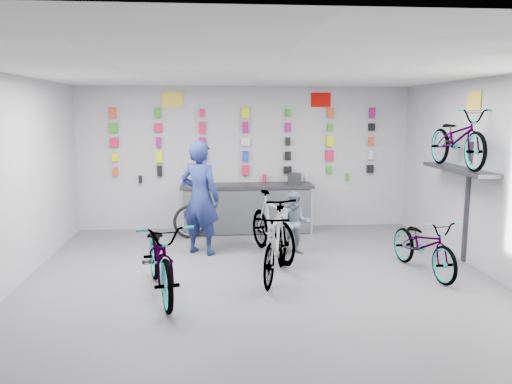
{
  "coord_description": "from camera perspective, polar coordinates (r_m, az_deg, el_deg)",
  "views": [
    {
      "loc": [
        -0.66,
        -6.54,
        2.49
      ],
      "look_at": [
        0.01,
        1.4,
        1.19
      ],
      "focal_mm": 35.0,
      "sensor_mm": 36.0,
      "label": 1
    }
  ],
  "objects": [
    {
      "name": "floor",
      "position": [
        7.03,
        0.91,
        -11.48
      ],
      "size": [
        8.0,
        8.0,
        0.0
      ],
      "primitive_type": "plane",
      "color": "#525257",
      "rests_on": "ground"
    },
    {
      "name": "ceiling",
      "position": [
        6.59,
        0.98,
        13.71
      ],
      "size": [
        8.0,
        8.0,
        0.0
      ],
      "primitive_type": "plane",
      "rotation": [
        3.14,
        0.0,
        0.0
      ],
      "color": "white",
      "rests_on": "wall_back"
    },
    {
      "name": "wall_back",
      "position": [
        10.61,
        -1.23,
        3.9
      ],
      "size": [
        7.0,
        0.0,
        7.0
      ],
      "primitive_type": "plane",
      "rotation": [
        1.57,
        0.0,
        0.0
      ],
      "color": "#AFAFB1",
      "rests_on": "floor"
    },
    {
      "name": "wall_front",
      "position": [
        2.8,
        9.35,
        -11.47
      ],
      "size": [
        7.0,
        0.0,
        7.0
      ],
      "primitive_type": "plane",
      "rotation": [
        -1.57,
        0.0,
        0.0
      ],
      "color": "#AFAFB1",
      "rests_on": "floor"
    },
    {
      "name": "counter",
      "position": [
        10.3,
        -1.05,
        -1.96
      ],
      "size": [
        2.7,
        0.66,
        1.0
      ],
      "color": "black",
      "rests_on": "floor"
    },
    {
      "name": "merch_wall",
      "position": [
        10.51,
        -1.68,
        5.47
      ],
      "size": [
        5.56,
        0.08,
        1.56
      ],
      "color": "#DC4720",
      "rests_on": "wall_back"
    },
    {
      "name": "wall_bracket",
      "position": [
        8.77,
        22.3,
        1.85
      ],
      "size": [
        0.39,
        1.9,
        2.0
      ],
      "color": "#333338",
      "rests_on": "wall_right"
    },
    {
      "name": "sign_left",
      "position": [
        10.56,
        -9.54,
        10.38
      ],
      "size": [
        0.42,
        0.02,
        0.3
      ],
      "primitive_type": "cube",
      "color": "yellow",
      "rests_on": "wall_back"
    },
    {
      "name": "sign_right",
      "position": [
        10.76,
        7.43,
        10.4
      ],
      "size": [
        0.42,
        0.02,
        0.3
      ],
      "primitive_type": "cube",
      "color": "#BD0B04",
      "rests_on": "wall_back"
    },
    {
      "name": "sign_side",
      "position": [
        8.78,
        23.67,
        9.54
      ],
      "size": [
        0.02,
        0.4,
        0.3
      ],
      "primitive_type": "cube",
      "color": "yellow",
      "rests_on": "wall_right"
    },
    {
      "name": "bike_left",
      "position": [
        6.95,
        -10.83,
        -7.25
      ],
      "size": [
        1.16,
        2.14,
        1.07
      ],
      "primitive_type": "imported",
      "rotation": [
        0.0,
        0.0,
        0.24
      ],
      "color": "gray",
      "rests_on": "floor"
    },
    {
      "name": "bike_center",
      "position": [
        7.47,
        2.31,
        -5.96
      ],
      "size": [
        1.0,
        1.83,
        1.06
      ],
      "primitive_type": "imported",
      "rotation": [
        0.0,
        0.0,
        -0.3
      ],
      "color": "gray",
      "rests_on": "floor"
    },
    {
      "name": "bike_right",
      "position": [
        8.16,
        18.64,
        -5.72
      ],
      "size": [
        0.86,
        1.78,
        0.9
      ],
      "primitive_type": "imported",
      "rotation": [
        0.0,
        0.0,
        0.16
      ],
      "color": "gray",
      "rests_on": "floor"
    },
    {
      "name": "bike_service",
      "position": [
        8.58,
        1.84,
        -3.76
      ],
      "size": [
        1.02,
        1.93,
        1.12
      ],
      "primitive_type": "imported",
      "rotation": [
        0.0,
        0.0,
        0.28
      ],
      "color": "gray",
      "rests_on": "floor"
    },
    {
      "name": "bike_wall",
      "position": [
        8.68,
        22.07,
        5.71
      ],
      "size": [
        0.63,
        1.8,
        0.95
      ],
      "primitive_type": "imported",
      "color": "gray",
      "rests_on": "wall_bracket"
    },
    {
      "name": "clerk",
      "position": [
        8.71,
        -6.37,
        -0.67
      ],
      "size": [
        0.87,
        0.78,
        1.99
      ],
      "primitive_type": "imported",
      "rotation": [
        0.0,
        0.0,
        2.62
      ],
      "color": "navy",
      "rests_on": "floor"
    },
    {
      "name": "customer",
      "position": [
        8.72,
        4.5,
        -3.58
      ],
      "size": [
        0.57,
        0.47,
        1.11
      ],
      "primitive_type": "imported",
      "rotation": [
        0.0,
        0.0,
        -0.09
      ],
      "color": "slate",
      "rests_on": "floor"
    },
    {
      "name": "spare_wheel",
      "position": [
        9.96,
        -7.6,
        -3.4
      ],
      "size": [
        0.68,
        0.32,
        0.65
      ],
      "rotation": [
        0.0,
        0.0,
        0.22
      ],
      "color": "black",
      "rests_on": "floor"
    },
    {
      "name": "register",
      "position": [
        10.32,
        4.42,
        1.54
      ],
      "size": [
        0.33,
        0.34,
        0.22
      ],
      "primitive_type": "cube",
      "rotation": [
        0.0,
        0.0,
        -0.17
      ],
      "color": "black",
      "rests_on": "counter"
    }
  ]
}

